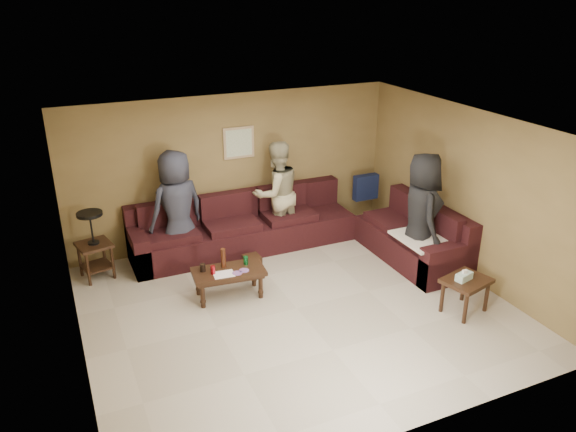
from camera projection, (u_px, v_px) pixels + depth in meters
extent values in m
plane|color=#B3AA98|center=(297.00, 308.00, 7.65)|extent=(5.50, 5.50, 0.00)
cube|color=white|center=(298.00, 132.00, 6.71)|extent=(5.50, 5.00, 0.10)
cube|color=olive|center=(233.00, 169.00, 9.27)|extent=(5.50, 0.10, 2.50)
cube|color=olive|center=(414.00, 325.00, 5.06)|extent=(5.50, 0.10, 2.50)
cube|color=olive|center=(70.00, 265.00, 6.13)|extent=(0.10, 5.00, 2.50)
cube|color=olive|center=(467.00, 194.00, 8.21)|extent=(0.10, 5.00, 2.50)
cube|color=black|center=(245.00, 236.00, 9.29)|extent=(3.70, 0.90, 0.45)
cube|color=black|center=(237.00, 204.00, 9.39)|extent=(3.70, 0.24, 0.45)
cube|color=black|center=(138.00, 250.00, 8.60)|extent=(0.24, 0.90, 0.63)
cube|color=black|center=(412.00, 246.00, 8.94)|extent=(0.90, 2.00, 0.45)
cube|color=black|center=(431.00, 217.00, 8.89)|extent=(0.24, 2.00, 0.45)
cube|color=black|center=(448.00, 264.00, 8.16)|extent=(0.90, 0.24, 0.63)
cube|color=#121939|center=(366.00, 187.00, 9.95)|extent=(0.45, 0.14, 0.45)
cube|color=silver|center=(431.00, 237.00, 8.42)|extent=(1.00, 0.85, 0.04)
cube|color=black|center=(229.00, 272.00, 7.80)|extent=(1.04, 0.60, 0.05)
cube|color=black|center=(229.00, 275.00, 7.82)|extent=(0.96, 0.52, 0.05)
cylinder|color=black|center=(203.00, 296.00, 7.61)|extent=(0.06, 0.06, 0.36)
cylinder|color=black|center=(261.00, 286.00, 7.84)|extent=(0.06, 0.06, 0.36)
cylinder|color=black|center=(198.00, 283.00, 7.92)|extent=(0.06, 0.06, 0.36)
cylinder|color=black|center=(254.00, 274.00, 8.16)|extent=(0.06, 0.06, 0.36)
cylinder|color=#B61423|center=(213.00, 270.00, 7.66)|extent=(0.07, 0.07, 0.12)
cylinder|color=#167C35|center=(246.00, 260.00, 7.93)|extent=(0.07, 0.07, 0.12)
cylinder|color=#3B1A0D|center=(223.00, 258.00, 7.82)|extent=(0.07, 0.07, 0.28)
cylinder|color=black|center=(203.00, 268.00, 7.73)|extent=(0.08, 0.08, 0.11)
cube|color=white|center=(224.00, 274.00, 7.67)|extent=(0.30, 0.25, 0.00)
cylinder|color=#BD4271|center=(237.00, 273.00, 7.70)|extent=(0.14, 0.14, 0.01)
cylinder|color=#BD4271|center=(244.00, 270.00, 7.77)|extent=(0.14, 0.14, 0.01)
cube|color=black|center=(94.00, 245.00, 8.26)|extent=(0.55, 0.55, 0.05)
cube|color=black|center=(97.00, 266.00, 8.40)|extent=(0.48, 0.48, 0.03)
cylinder|color=black|center=(88.00, 269.00, 8.13)|extent=(0.05, 0.05, 0.53)
cylinder|color=black|center=(113.00, 262.00, 8.33)|extent=(0.05, 0.05, 0.53)
cylinder|color=black|center=(80.00, 260.00, 8.40)|extent=(0.05, 0.05, 0.53)
cylinder|color=black|center=(104.00, 253.00, 8.60)|extent=(0.05, 0.05, 0.53)
cylinder|color=black|center=(94.00, 243.00, 8.25)|extent=(0.17, 0.17, 0.03)
cylinder|color=black|center=(91.00, 228.00, 8.16)|extent=(0.03, 0.03, 0.44)
cylinder|color=black|center=(89.00, 214.00, 8.07)|extent=(0.37, 0.37, 0.05)
cube|color=black|center=(467.00, 281.00, 7.41)|extent=(0.69, 0.62, 0.05)
cylinder|color=black|center=(466.00, 308.00, 7.23)|extent=(0.05, 0.05, 0.46)
cylinder|color=black|center=(487.00, 296.00, 7.51)|extent=(0.05, 0.05, 0.46)
cylinder|color=black|center=(442.00, 296.00, 7.50)|extent=(0.05, 0.05, 0.46)
cylinder|color=black|center=(463.00, 285.00, 7.77)|extent=(0.05, 0.05, 0.46)
cube|color=silver|center=(464.00, 277.00, 7.36)|extent=(0.26, 0.18, 0.10)
cube|color=white|center=(465.00, 272.00, 7.34)|extent=(0.06, 0.04, 0.05)
cube|color=black|center=(252.00, 265.00, 8.52)|extent=(0.25, 0.25, 0.29)
cube|color=tan|center=(239.00, 143.00, 9.12)|extent=(0.52, 0.03, 0.52)
cube|color=beige|center=(239.00, 143.00, 9.11)|extent=(0.44, 0.01, 0.44)
imported|color=#292B39|center=(177.00, 208.00, 8.59)|extent=(1.02, 0.81, 1.82)
imported|color=tan|center=(277.00, 193.00, 9.27)|extent=(0.94, 0.78, 1.77)
imported|color=black|center=(421.00, 214.00, 8.34)|extent=(0.83, 1.04, 1.86)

